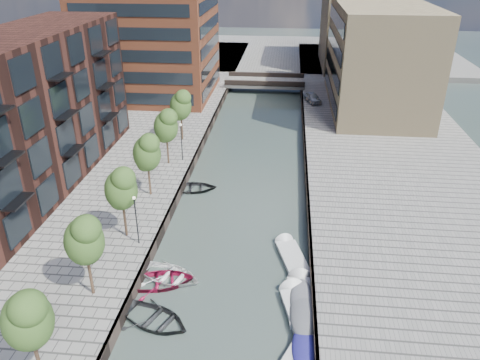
% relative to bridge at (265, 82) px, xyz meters
% --- Properties ---
extents(water, '(300.00, 300.00, 0.00)m').
position_rel_bridge_xyz_m(water, '(0.00, -32.00, -1.39)').
color(water, '#38473F').
rests_on(water, ground).
extents(quay_right, '(20.00, 140.00, 1.00)m').
position_rel_bridge_xyz_m(quay_right, '(16.00, -32.00, -0.89)').
color(quay_right, gray).
rests_on(quay_right, ground).
extents(quay_wall_left, '(0.25, 140.00, 1.00)m').
position_rel_bridge_xyz_m(quay_wall_left, '(-6.10, -32.00, -0.89)').
color(quay_wall_left, '#332823').
rests_on(quay_wall_left, ground).
extents(quay_wall_right, '(0.25, 140.00, 1.00)m').
position_rel_bridge_xyz_m(quay_wall_right, '(6.10, -32.00, -0.89)').
color(quay_wall_right, '#332823').
rests_on(quay_wall_right, ground).
extents(far_closure, '(80.00, 40.00, 1.00)m').
position_rel_bridge_xyz_m(far_closure, '(0.00, 28.00, -0.89)').
color(far_closure, gray).
rests_on(far_closure, ground).
extents(apartment_block, '(8.00, 38.00, 14.00)m').
position_rel_bridge_xyz_m(apartment_block, '(-20.00, -42.00, 6.61)').
color(apartment_block, black).
rests_on(apartment_block, quay_left).
extents(tan_block_near, '(12.00, 25.00, 14.00)m').
position_rel_bridge_xyz_m(tan_block_near, '(16.00, -10.00, 6.61)').
color(tan_block_near, tan).
rests_on(tan_block_near, quay_right).
extents(tan_block_far, '(12.00, 20.00, 16.00)m').
position_rel_bridge_xyz_m(tan_block_far, '(16.00, 16.00, 7.61)').
color(tan_block_far, tan).
rests_on(tan_block_far, quay_right).
extents(bridge, '(13.00, 6.00, 1.30)m').
position_rel_bridge_xyz_m(bridge, '(0.00, 0.00, 0.00)').
color(bridge, gray).
rests_on(bridge, ground).
extents(tree_1, '(2.50, 2.50, 5.95)m').
position_rel_bridge_xyz_m(tree_1, '(-8.50, -61.00, 3.92)').
color(tree_1, '#382619').
rests_on(tree_1, quay_left).
extents(tree_2, '(2.50, 2.50, 5.95)m').
position_rel_bridge_xyz_m(tree_2, '(-8.50, -54.00, 3.92)').
color(tree_2, '#382619').
rests_on(tree_2, quay_left).
extents(tree_3, '(2.50, 2.50, 5.95)m').
position_rel_bridge_xyz_m(tree_3, '(-8.50, -47.00, 3.92)').
color(tree_3, '#382619').
rests_on(tree_3, quay_left).
extents(tree_4, '(2.50, 2.50, 5.95)m').
position_rel_bridge_xyz_m(tree_4, '(-8.50, -40.00, 3.92)').
color(tree_4, '#382619').
rests_on(tree_4, quay_left).
extents(tree_5, '(2.50, 2.50, 5.95)m').
position_rel_bridge_xyz_m(tree_5, '(-8.50, -33.00, 3.92)').
color(tree_5, '#382619').
rests_on(tree_5, quay_left).
extents(tree_6, '(2.50, 2.50, 5.95)m').
position_rel_bridge_xyz_m(tree_6, '(-8.50, -26.00, 3.92)').
color(tree_6, '#382619').
rests_on(tree_6, quay_left).
extents(lamp_1, '(0.24, 0.24, 4.12)m').
position_rel_bridge_xyz_m(lamp_1, '(-7.20, -48.00, 2.12)').
color(lamp_1, black).
rests_on(lamp_1, quay_left).
extents(lamp_2, '(0.24, 0.24, 4.12)m').
position_rel_bridge_xyz_m(lamp_2, '(-7.20, -32.00, 2.12)').
color(lamp_2, black).
rests_on(lamp_2, quay_left).
extents(sloop_1, '(5.82, 5.09, 1.00)m').
position_rel_bridge_xyz_m(sloop_1, '(-4.01, -55.26, -1.39)').
color(sloop_1, black).
rests_on(sloop_1, ground).
extents(sloop_2, '(5.61, 4.65, 1.01)m').
position_rel_bridge_xyz_m(sloop_2, '(-4.60, -51.47, -1.39)').
color(sloop_2, maroon).
rests_on(sloop_2, ground).
extents(sloop_3, '(5.72, 4.83, 1.01)m').
position_rel_bridge_xyz_m(sloop_3, '(-4.16, -50.78, -1.39)').
color(sloop_3, white).
rests_on(sloop_3, ground).
extents(sloop_4, '(5.09, 3.99, 0.96)m').
position_rel_bridge_xyz_m(sloop_4, '(-5.05, -36.97, -1.39)').
color(sloop_4, black).
rests_on(sloop_4, ground).
extents(motorboat_1, '(2.02, 5.25, 1.73)m').
position_rel_bridge_xyz_m(motorboat_1, '(5.32, -52.11, -1.18)').
color(motorboat_1, silver).
rests_on(motorboat_1, ground).
extents(motorboat_2, '(2.86, 4.95, 1.56)m').
position_rel_bridge_xyz_m(motorboat_2, '(4.55, -47.05, -1.30)').
color(motorboat_2, white).
rests_on(motorboat_2, ground).
extents(motorboat_3, '(3.28, 4.85, 1.53)m').
position_rel_bridge_xyz_m(motorboat_3, '(5.58, -56.43, -1.20)').
color(motorboat_3, white).
rests_on(motorboat_3, ground).
extents(motorboat_4, '(3.19, 5.81, 1.84)m').
position_rel_bridge_xyz_m(motorboat_4, '(5.27, -53.53, -1.17)').
color(motorboat_4, white).
rests_on(motorboat_4, ground).
extents(car, '(2.93, 4.45, 1.41)m').
position_rel_bridge_xyz_m(car, '(7.50, -9.26, 0.31)').
color(car, silver).
rests_on(car, quay_right).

